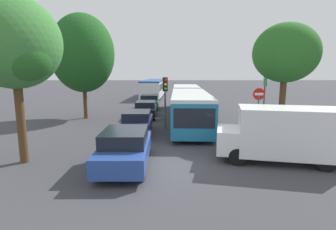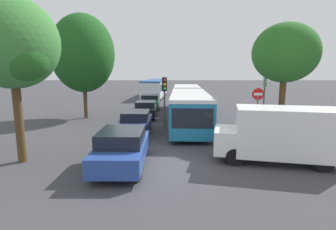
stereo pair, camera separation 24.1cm
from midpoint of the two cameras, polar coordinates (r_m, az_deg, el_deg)
The scene contains 14 objects.
ground_plane at distance 10.86m, azimuth -0.55°, elevation -10.95°, with size 200.00×200.00×0.00m, color #3D3D42.
articulated_bus at distance 21.01m, azimuth 4.93°, elevation 2.86°, with size 3.14×16.04×2.37m.
city_bus_rear at distance 38.45m, azimuth -2.39°, elevation 6.06°, with size 3.37×11.88×2.52m.
queued_car_blue at distance 10.73m, azimuth -9.04°, elevation -7.02°, with size 1.85×4.34×1.51m.
queued_car_navy at distance 16.20m, azimuth -6.27°, elevation -1.53°, with size 1.71×4.01×1.39m.
queued_car_black at distance 21.58m, azimuth -4.28°, elevation 1.25°, with size 1.68×3.95×1.37m.
queued_car_green at distance 26.63m, azimuth -3.37°, elevation 2.94°, with size 1.79×4.21×1.46m.
white_van at distance 11.95m, azimuth 24.11°, elevation -3.68°, with size 5.30×2.97×2.31m.
traffic_light at distance 17.14m, azimuth -0.13°, elevation 5.19°, with size 0.34×0.37×3.40m.
no_entry_sign at distance 16.31m, azimuth 19.55°, elevation 2.22°, with size 0.70×0.08×2.82m.
direction_sign_post at distance 18.84m, azimuth 20.84°, elevation 5.13°, with size 0.38×1.38×3.60m.
tree_left_near at distance 12.20m, azimuth -29.92°, elevation 12.97°, with size 3.66×3.66×6.72m.
tree_left_mid at distance 22.11m, azimuth -17.48°, elevation 12.64°, with size 4.92×4.92×8.20m.
tree_right_near at distance 17.47m, azimuth 24.78°, elevation 12.11°, with size 3.85×3.85×6.63m.
Camera 2 is at (0.26, -10.17, 3.81)m, focal length 28.00 mm.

